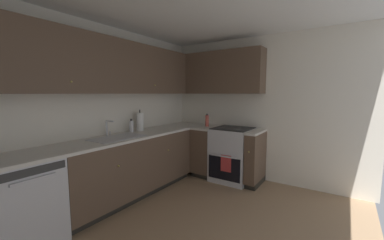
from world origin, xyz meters
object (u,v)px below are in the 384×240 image
Objects in this scene: paper_towel_roll at (140,122)px; soap_bottle at (131,126)px; oven_range at (232,154)px; dishwasher at (22,203)px; oil_bottle at (207,121)px.

soap_bottle is at bearing 172.85° from paper_towel_roll.
oven_range is 1.73m from soap_bottle.
dishwasher is 2.48× the size of paper_towel_roll.
dishwasher is 4.20× the size of soap_bottle.
soap_bottle is (-1.19, 1.14, 0.52)m from oven_range.
dishwasher is 1.82m from paper_towel_roll.
paper_towel_roll reaches higher than oven_range.
paper_towel_roll is at bearing 132.44° from oven_range.
oil_bottle reaches higher than dishwasher.
oven_range is 5.12× the size of soap_bottle.
soap_bottle is (1.55, 0.18, 0.55)m from dishwasher.
paper_towel_roll is (1.71, 0.16, 0.60)m from dishwasher.
paper_towel_roll is 1.19m from oil_bottle.
oil_bottle is (1.01, -0.63, -0.04)m from paper_towel_roll.
soap_bottle reaches higher than dishwasher.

